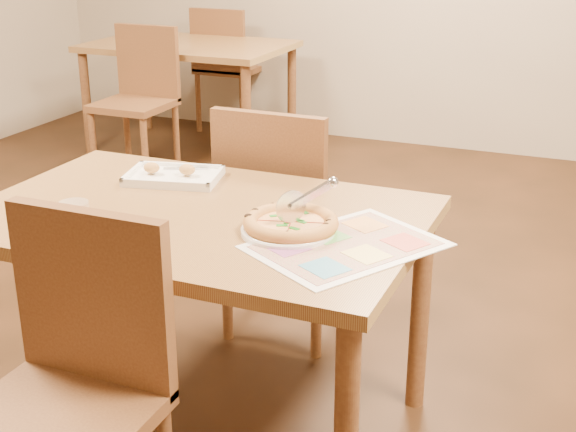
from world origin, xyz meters
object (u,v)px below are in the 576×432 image
at_px(bg_chair_far, 224,55).
at_px(pizza_cutter, 305,199).
at_px(pizza, 291,223).
at_px(chair_far, 279,198).
at_px(bg_chair_near, 141,83).
at_px(dining_table, 198,239).
at_px(glass_tumbler, 75,222).
at_px(menu, 346,245).
at_px(plate, 288,231).
at_px(appetizer_tray, 173,176).
at_px(bg_table, 189,56).
at_px(chair_near, 73,358).

bearing_deg(bg_chair_far, pizza_cutter, 120.34).
bearing_deg(pizza, pizza_cutter, 41.37).
height_order(chair_far, bg_chair_near, same).
bearing_deg(dining_table, glass_tumbler, -124.69).
xyz_separation_m(bg_chair_far, menu, (2.08, -3.38, 0.16)).
distance_m(bg_chair_near, pizza, 2.95).
relative_size(plate, pizza, 0.98).
xyz_separation_m(pizza, appetizer_tray, (-0.52, 0.27, -0.01)).
distance_m(bg_table, plate, 3.43).
xyz_separation_m(plate, pizza, (0.00, 0.01, 0.02)).
distance_m(plate, pizza, 0.02).
bearing_deg(pizza, glass_tumbler, -153.91).
distance_m(bg_chair_far, glass_tumbler, 3.86).
distance_m(dining_table, pizza_cutter, 0.38).
bearing_deg(chair_far, glass_tumbler, 77.26).
height_order(chair_near, plate, chair_near).
bearing_deg(bg_chair_near, glass_tumbler, -60.69).
relative_size(chair_far, pizza_cutter, 3.20).
bearing_deg(glass_tumbler, bg_chair_far, 111.26).
height_order(chair_near, pizza_cutter, chair_near).
relative_size(glass_tumbler, menu, 0.21).
bearing_deg(chair_far, menu, 125.47).
distance_m(chair_near, plate, 0.65).
bearing_deg(dining_table, pizza_cutter, -2.46).
relative_size(bg_table, appetizer_tray, 3.93).
xyz_separation_m(dining_table, chair_near, (0.00, -0.60, -0.07)).
xyz_separation_m(bg_chair_far, plate, (1.91, -3.35, 0.16)).
xyz_separation_m(chair_far, bg_chair_far, (-1.60, 2.70, 0.00)).
height_order(bg_chair_near, pizza, bg_chair_near).
relative_size(pizza_cutter, menu, 0.31).
height_order(bg_table, bg_chair_near, bg_chair_near).
relative_size(pizza, appetizer_tray, 0.78).
relative_size(chair_near, bg_chair_near, 1.00).
relative_size(chair_far, pizza, 1.81).
distance_m(pizza_cutter, glass_tumbler, 0.61).
distance_m(chair_far, pizza_cutter, 0.75).
bearing_deg(appetizer_tray, chair_near, -75.72).
bearing_deg(pizza_cutter, chair_far, 66.93).
xyz_separation_m(plate, appetizer_tray, (-0.52, 0.28, 0.01)).
distance_m(bg_table, menu, 3.55).
distance_m(chair_near, menu, 0.73).
xyz_separation_m(bg_chair_near, plate, (1.91, -2.25, 0.16)).
distance_m(chair_far, bg_table, 2.72).
xyz_separation_m(dining_table, pizza_cutter, (0.34, -0.01, 0.18)).
bearing_deg(chair_far, bg_table, -53.95).
height_order(chair_near, chair_far, same).
bearing_deg(chair_far, bg_chair_near, -44.94).
relative_size(dining_table, chair_near, 2.77).
bearing_deg(chair_far, plate, 115.28).
bearing_deg(pizza, bg_table, 123.95).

